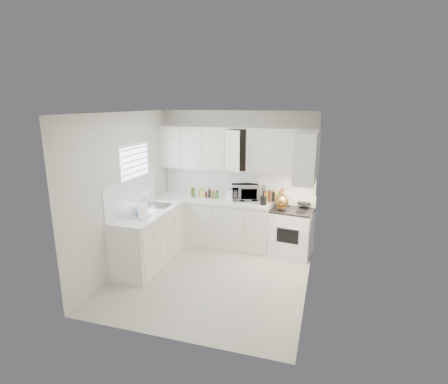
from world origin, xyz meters
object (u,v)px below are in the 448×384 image
at_px(utensil_crock, 264,195).
at_px(dish_rack, 136,210).
at_px(stove, 292,226).
at_px(microwave, 245,191).
at_px(tea_kettle, 282,200).
at_px(rice_cooker, 233,193).

bearing_deg(utensil_crock, dish_rack, -146.11).
distance_m(stove, microwave, 1.08).
height_order(stove, tea_kettle, tea_kettle).
distance_m(tea_kettle, dish_rack, 2.51).
xyz_separation_m(tea_kettle, utensil_crock, (-0.33, 0.02, 0.07)).
xyz_separation_m(microwave, rice_cooker, (-0.22, -0.09, -0.05)).
xyz_separation_m(stove, rice_cooker, (-1.13, 0.03, 0.52)).
relative_size(stove, microwave, 2.18).
height_order(tea_kettle, dish_rack, tea_kettle).
xyz_separation_m(utensil_crock, dish_rack, (-1.86, -1.25, -0.08)).
bearing_deg(dish_rack, microwave, 46.66).
relative_size(tea_kettle, dish_rack, 0.68).
bearing_deg(dish_rack, tea_kettle, 30.05).
bearing_deg(stove, utensil_crock, -157.41).
height_order(tea_kettle, rice_cooker, same).
bearing_deg(utensil_crock, microwave, 147.29).
bearing_deg(tea_kettle, dish_rack, -134.48).
bearing_deg(microwave, utensil_crock, -51.77).
relative_size(microwave, utensil_crock, 1.35).
xyz_separation_m(stove, dish_rack, (-2.37, -1.39, 0.51)).
xyz_separation_m(stove, microwave, (-0.91, 0.12, 0.57)).
bearing_deg(dish_rack, rice_cooker, 49.60).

